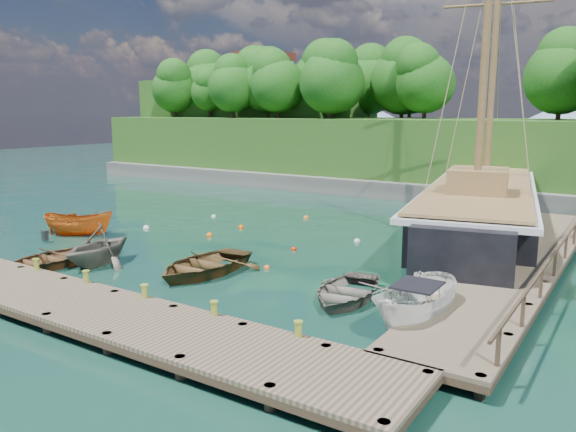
% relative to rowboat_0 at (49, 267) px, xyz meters
% --- Properties ---
extents(ground, '(160.00, 160.00, 0.00)m').
position_rel_rowboat_0_xyz_m(ground, '(5.95, 3.30, 0.00)').
color(ground, '#12382F').
rests_on(ground, ground).
extents(dock_near, '(20.00, 3.20, 1.10)m').
position_rel_rowboat_0_xyz_m(dock_near, '(7.95, -3.20, 0.43)').
color(dock_near, '#493C2E').
rests_on(dock_near, ground).
extents(dock_east, '(3.20, 24.00, 1.10)m').
position_rel_rowboat_0_xyz_m(dock_east, '(17.45, 10.30, 0.43)').
color(dock_east, '#493C2E').
rests_on(dock_east, ground).
extents(bollard_0, '(0.26, 0.26, 0.45)m').
position_rel_rowboat_0_xyz_m(bollard_0, '(1.95, -1.80, 0.00)').
color(bollard_0, olive).
rests_on(bollard_0, ground).
extents(bollard_1, '(0.26, 0.26, 0.45)m').
position_rel_rowboat_0_xyz_m(bollard_1, '(4.95, -1.80, 0.00)').
color(bollard_1, olive).
rests_on(bollard_1, ground).
extents(bollard_2, '(0.26, 0.26, 0.45)m').
position_rel_rowboat_0_xyz_m(bollard_2, '(7.95, -1.80, 0.00)').
color(bollard_2, olive).
rests_on(bollard_2, ground).
extents(bollard_3, '(0.26, 0.26, 0.45)m').
position_rel_rowboat_0_xyz_m(bollard_3, '(10.95, -1.80, 0.00)').
color(bollard_3, olive).
rests_on(bollard_3, ground).
extents(bollard_4, '(0.26, 0.26, 0.45)m').
position_rel_rowboat_0_xyz_m(bollard_4, '(13.95, -1.80, 0.00)').
color(bollard_4, olive).
rests_on(bollard_4, ground).
extents(rowboat_0, '(3.19, 4.37, 0.88)m').
position_rel_rowboat_0_xyz_m(rowboat_0, '(0.00, 0.00, 0.00)').
color(rowboat_0, brown).
rests_on(rowboat_0, ground).
extents(rowboat_1, '(3.63, 4.06, 1.93)m').
position_rel_rowboat_0_xyz_m(rowboat_1, '(1.49, 1.46, 0.00)').
color(rowboat_1, '#5F594D').
rests_on(rowboat_1, ground).
extents(rowboat_2, '(3.51, 4.91, 1.02)m').
position_rel_rowboat_0_xyz_m(rowboat_2, '(6.36, 2.90, 0.00)').
color(rowboat_2, '#4E381C').
rests_on(rowboat_2, ground).
extents(rowboat_3, '(3.56, 4.62, 0.88)m').
position_rel_rowboat_0_xyz_m(rowboat_3, '(12.85, 3.18, 0.00)').
color(rowboat_3, '#5E5850').
rests_on(rowboat_3, ground).
extents(motorboat_orange, '(4.02, 3.13, 1.47)m').
position_rel_rowboat_0_xyz_m(motorboat_orange, '(-4.19, 4.72, 0.00)').
color(motorboat_orange, '#C65C17').
rests_on(motorboat_orange, ground).
extents(cabin_boat_white, '(2.11, 4.51, 1.68)m').
position_rel_rowboat_0_xyz_m(cabin_boat_white, '(15.95, 1.92, 0.00)').
color(cabin_boat_white, white).
rests_on(cabin_boat_white, ground).
extents(schooner, '(9.33, 28.98, 21.67)m').
position_rel_rowboat_0_xyz_m(schooner, '(14.05, 16.67, 1.20)').
color(schooner, black).
rests_on(schooner, ground).
extents(mooring_buoy_0, '(0.36, 0.36, 0.36)m').
position_rel_rowboat_0_xyz_m(mooring_buoy_0, '(-2.51, 7.97, 0.00)').
color(mooring_buoy_0, white).
rests_on(mooring_buoy_0, ground).
extents(mooring_buoy_1, '(0.36, 0.36, 0.36)m').
position_rel_rowboat_0_xyz_m(mooring_buoy_1, '(1.87, 8.46, 0.00)').
color(mooring_buoy_1, '#D66109').
rests_on(mooring_buoy_1, ground).
extents(mooring_buoy_2, '(0.28, 0.28, 0.28)m').
position_rel_rowboat_0_xyz_m(mooring_buoy_2, '(7.36, 8.33, 0.00)').
color(mooring_buoy_2, red).
rests_on(mooring_buoy_2, ground).
extents(mooring_buoy_3, '(0.33, 0.33, 0.33)m').
position_rel_rowboat_0_xyz_m(mooring_buoy_3, '(9.20, 11.56, 0.00)').
color(mooring_buoy_3, silver).
rests_on(mooring_buoy_3, ground).
extents(mooring_buoy_4, '(0.35, 0.35, 0.35)m').
position_rel_rowboat_0_xyz_m(mooring_buoy_4, '(2.01, 11.06, 0.00)').
color(mooring_buoy_4, '#F45000').
rests_on(mooring_buoy_4, ground).
extents(mooring_buoy_5, '(0.33, 0.33, 0.33)m').
position_rel_rowboat_0_xyz_m(mooring_buoy_5, '(3.62, 15.68, 0.00)').
color(mooring_buoy_5, orange).
rests_on(mooring_buoy_5, ground).
extents(mooring_buoy_6, '(0.29, 0.29, 0.29)m').
position_rel_rowboat_0_xyz_m(mooring_buoy_6, '(-1.52, 12.77, 0.00)').
color(mooring_buoy_6, silver).
rests_on(mooring_buoy_6, ground).
extents(mooring_buoy_7, '(0.29, 0.29, 0.29)m').
position_rel_rowboat_0_xyz_m(mooring_buoy_7, '(8.15, 4.94, 0.00)').
color(mooring_buoy_7, orange).
rests_on(mooring_buoy_7, ground).
extents(headland, '(51.00, 19.31, 12.90)m').
position_rel_rowboat_0_xyz_m(headland, '(-6.93, 34.66, 5.54)').
color(headland, '#474744').
rests_on(headland, ground).
extents(distant_ridge, '(117.00, 40.00, 10.00)m').
position_rel_rowboat_0_xyz_m(distant_ridge, '(10.25, 73.30, 4.35)').
color(distant_ridge, '#728CA5').
rests_on(distant_ridge, ground).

